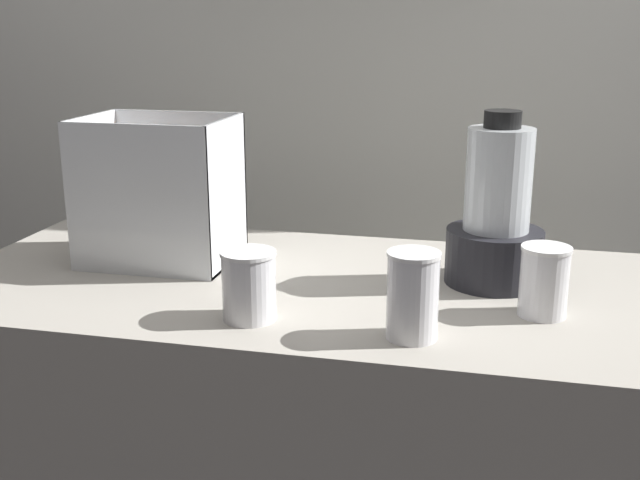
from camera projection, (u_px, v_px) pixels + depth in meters
back_wall_unit at (383, 58)px, 2.02m from camera, size 2.60×0.24×2.50m
carrot_display_bin at (157, 217)px, 1.51m from camera, size 0.28×0.21×0.28m
blender_pitcher at (496, 220)px, 1.37m from camera, size 0.17×0.17×0.31m
juice_cup_beet_far_left at (249, 290)px, 1.22m from camera, size 0.09×0.09×0.11m
juice_cup_orange_left at (413, 299)px, 1.14m from camera, size 0.08×0.08×0.14m
juice_cup_pomegranate_middle at (544, 285)px, 1.23m from camera, size 0.08×0.08×0.12m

